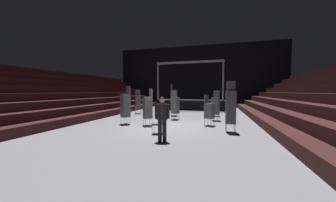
% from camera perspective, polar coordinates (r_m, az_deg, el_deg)
% --- Properties ---
extents(ground_plane, '(22.00, 30.00, 0.10)m').
position_cam_1_polar(ground_plane, '(9.69, -1.44, -8.49)').
color(ground_plane, slate).
extents(arena_end_wall, '(22.00, 0.30, 8.00)m').
position_cam_1_polar(arena_end_wall, '(24.32, 9.16, 8.02)').
color(arena_end_wall, black).
rests_on(arena_end_wall, ground_plane).
extents(bleacher_bank_left, '(6.00, 24.00, 3.60)m').
position_cam_1_polar(bleacher_bank_left, '(14.77, -31.30, 2.27)').
color(bleacher_bank_left, black).
rests_on(bleacher_bank_left, ground_plane).
extents(bleacher_bank_right, '(6.00, 24.00, 3.60)m').
position_cam_1_polar(bleacher_bank_right, '(11.33, 43.05, 1.78)').
color(bleacher_bank_right, black).
rests_on(bleacher_bank_right, ground_plane).
extents(stage_riser, '(7.04, 3.12, 4.91)m').
position_cam_1_polar(stage_riser, '(19.20, 7.31, -0.88)').
color(stage_riser, black).
rests_on(stage_riser, ground_plane).
extents(man_with_tie, '(0.57, 0.31, 1.70)m').
position_cam_1_polar(man_with_tie, '(6.71, -1.90, -4.95)').
color(man_with_tie, black).
rests_on(man_with_tie, ground_plane).
extents(chair_stack_front_left, '(0.61, 0.61, 2.05)m').
position_cam_1_polar(chair_stack_front_left, '(15.38, -9.68, -0.19)').
color(chair_stack_front_left, '#B2B5BA').
rests_on(chair_stack_front_left, ground_plane).
extents(chair_stack_front_right, '(0.58, 0.58, 1.71)m').
position_cam_1_polar(chair_stack_front_right, '(10.08, 13.15, -2.89)').
color(chair_stack_front_right, '#B2B5BA').
rests_on(chair_stack_front_right, ground_plane).
extents(chair_stack_mid_left, '(0.45, 0.45, 2.39)m').
position_cam_1_polar(chair_stack_mid_left, '(8.69, 19.54, -1.71)').
color(chair_stack_mid_left, '#B2B5BA').
rests_on(chair_stack_mid_left, ground_plane).
extents(chair_stack_mid_right, '(0.62, 0.62, 2.05)m').
position_cam_1_polar(chair_stack_mid_right, '(9.91, -6.55, -1.96)').
color(chair_stack_mid_right, '#B2B5BA').
rests_on(chair_stack_mid_right, ground_plane).
extents(chair_stack_mid_centre, '(0.54, 0.54, 1.96)m').
position_cam_1_polar(chair_stack_mid_centre, '(11.91, 15.09, -1.40)').
color(chair_stack_mid_centre, '#B2B5BA').
rests_on(chair_stack_mid_centre, ground_plane).
extents(chair_stack_rear_left, '(0.57, 0.57, 1.96)m').
position_cam_1_polar(chair_stack_rear_left, '(12.00, 2.28, -1.26)').
color(chair_stack_rear_left, '#B2B5BA').
rests_on(chair_stack_rear_left, ground_plane).
extents(chair_stack_rear_right, '(0.61, 0.61, 2.22)m').
position_cam_1_polar(chair_stack_rear_right, '(10.59, -13.55, -1.25)').
color(chair_stack_rear_right, '#B2B5BA').
rests_on(chair_stack_rear_right, ground_plane).
extents(chair_stack_rear_centre, '(0.48, 0.48, 1.71)m').
position_cam_1_polar(chair_stack_rear_centre, '(14.05, 15.28, -1.25)').
color(chair_stack_rear_centre, '#B2B5BA').
rests_on(chair_stack_rear_centre, ground_plane).
extents(chair_stack_aisle_left, '(0.58, 0.58, 2.48)m').
position_cam_1_polar(chair_stack_aisle_left, '(13.83, 1.93, 0.36)').
color(chair_stack_aisle_left, '#B2B5BA').
rests_on(chair_stack_aisle_left, ground_plane).
extents(loose_chair_near_man, '(0.49, 0.49, 0.95)m').
position_cam_1_polar(loose_chair_near_man, '(7.96, -2.96, -6.76)').
color(loose_chair_near_man, '#B2B5BA').
rests_on(loose_chair_near_man, ground_plane).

